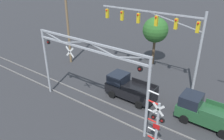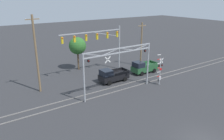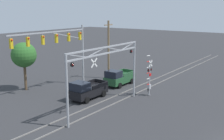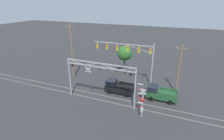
{
  "view_description": "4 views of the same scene",
  "coord_description": "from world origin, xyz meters",
  "px_view_note": "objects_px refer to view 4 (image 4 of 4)",
  "views": [
    {
      "loc": [
        10.69,
        1.78,
        11.42
      ],
      "look_at": [
        0.19,
        16.06,
        2.83
      ],
      "focal_mm": 35.0,
      "sensor_mm": 36.0,
      "label": 1
    },
    {
      "loc": [
        -16.42,
        -9.4,
        12.76
      ],
      "look_at": [
        -1.7,
        12.33,
        3.82
      ],
      "focal_mm": 35.0,
      "sensor_mm": 36.0,
      "label": 2
    },
    {
      "loc": [
        -21.09,
        -2.84,
        9.83
      ],
      "look_at": [
        -0.08,
        12.35,
        4.16
      ],
      "focal_mm": 45.0,
      "sensor_mm": 36.0,
      "label": 3
    },
    {
      "loc": [
        10.32,
        -7.6,
        14.51
      ],
      "look_at": [
        0.84,
        15.77,
        4.4
      ],
      "focal_mm": 28.0,
      "sensor_mm": 36.0,
      "label": 4
    }
  ],
  "objects_px": {
    "traffic_signal_span": "(134,54)",
    "pickup_truck_following": "(160,93)",
    "background_tree_beyond_span": "(125,53)",
    "crossing_gantry": "(100,74)",
    "crossing_signal_mast": "(142,104)",
    "utility_pole_right": "(179,69)",
    "utility_pole_left": "(72,51)",
    "pickup_truck_lead": "(118,87)"
  },
  "relations": [
    {
      "from": "crossing_gantry",
      "to": "crossing_signal_mast",
      "type": "xyz_separation_m",
      "value": [
        6.63,
        -1.23,
        -2.56
      ]
    },
    {
      "from": "traffic_signal_span",
      "to": "pickup_truck_lead",
      "type": "relative_size",
      "value": 2.39
    },
    {
      "from": "crossing_gantry",
      "to": "background_tree_beyond_span",
      "type": "distance_m",
      "value": 12.23
    },
    {
      "from": "crossing_gantry",
      "to": "pickup_truck_following",
      "type": "relative_size",
      "value": 2.33
    },
    {
      "from": "crossing_gantry",
      "to": "traffic_signal_span",
      "type": "bearing_deg",
      "value": 72.05
    },
    {
      "from": "utility_pole_left",
      "to": "utility_pole_right",
      "type": "distance_m",
      "value": 19.54
    },
    {
      "from": "crossing_signal_mast",
      "to": "pickup_truck_lead",
      "type": "xyz_separation_m",
      "value": [
        -5.13,
        4.98,
        -0.98
      ]
    },
    {
      "from": "utility_pole_left",
      "to": "utility_pole_right",
      "type": "bearing_deg",
      "value": 3.07
    },
    {
      "from": "pickup_truck_lead",
      "to": "crossing_signal_mast",
      "type": "bearing_deg",
      "value": -44.16
    },
    {
      "from": "crossing_signal_mast",
      "to": "background_tree_beyond_span",
      "type": "bearing_deg",
      "value": 116.95
    },
    {
      "from": "utility_pole_left",
      "to": "background_tree_beyond_span",
      "type": "xyz_separation_m",
      "value": [
        8.75,
        5.84,
        -1.07
      ]
    },
    {
      "from": "traffic_signal_span",
      "to": "utility_pole_right",
      "type": "height_order",
      "value": "utility_pole_right"
    },
    {
      "from": "traffic_signal_span",
      "to": "pickup_truck_lead",
      "type": "height_order",
      "value": "traffic_signal_span"
    },
    {
      "from": "pickup_truck_lead",
      "to": "pickup_truck_following",
      "type": "xyz_separation_m",
      "value": [
        6.78,
        0.42,
        -0.0
      ]
    },
    {
      "from": "crossing_signal_mast",
      "to": "traffic_signal_span",
      "type": "bearing_deg",
      "value": 112.22
    },
    {
      "from": "traffic_signal_span",
      "to": "background_tree_beyond_span",
      "type": "bearing_deg",
      "value": 127.11
    },
    {
      "from": "pickup_truck_following",
      "to": "utility_pole_left",
      "type": "relative_size",
      "value": 0.44
    },
    {
      "from": "traffic_signal_span",
      "to": "utility_pole_left",
      "type": "relative_size",
      "value": 1.06
    },
    {
      "from": "crossing_gantry",
      "to": "crossing_signal_mast",
      "type": "height_order",
      "value": "crossing_gantry"
    },
    {
      "from": "pickup_truck_following",
      "to": "crossing_signal_mast",
      "type": "bearing_deg",
      "value": -107.02
    },
    {
      "from": "crossing_gantry",
      "to": "utility_pole_right",
      "type": "xyz_separation_m",
      "value": [
        10.5,
        7.43,
        -0.28
      ]
    },
    {
      "from": "crossing_signal_mast",
      "to": "utility_pole_right",
      "type": "bearing_deg",
      "value": 65.92
    },
    {
      "from": "background_tree_beyond_span",
      "to": "crossing_gantry",
      "type": "bearing_deg",
      "value": -88.98
    },
    {
      "from": "crossing_gantry",
      "to": "utility_pole_left",
      "type": "bearing_deg",
      "value": 144.54
    },
    {
      "from": "background_tree_beyond_span",
      "to": "utility_pole_left",
      "type": "bearing_deg",
      "value": -146.29
    },
    {
      "from": "pickup_truck_lead",
      "to": "pickup_truck_following",
      "type": "relative_size",
      "value": 1.01
    },
    {
      "from": "traffic_signal_span",
      "to": "utility_pole_right",
      "type": "distance_m",
      "value": 7.97
    },
    {
      "from": "crossing_gantry",
      "to": "traffic_signal_span",
      "type": "relative_size",
      "value": 0.96
    },
    {
      "from": "crossing_gantry",
      "to": "pickup_truck_following",
      "type": "bearing_deg",
      "value": 26.71
    },
    {
      "from": "crossing_signal_mast",
      "to": "utility_pole_right",
      "type": "height_order",
      "value": "utility_pole_right"
    },
    {
      "from": "traffic_signal_span",
      "to": "utility_pole_left",
      "type": "bearing_deg",
      "value": -170.42
    },
    {
      "from": "crossing_signal_mast",
      "to": "pickup_truck_lead",
      "type": "distance_m",
      "value": 7.21
    },
    {
      "from": "crossing_signal_mast",
      "to": "crossing_gantry",
      "type": "bearing_deg",
      "value": 169.45
    },
    {
      "from": "traffic_signal_span",
      "to": "pickup_truck_following",
      "type": "xyz_separation_m",
      "value": [
        5.57,
        -4.19,
        -4.66
      ]
    },
    {
      "from": "utility_pole_left",
      "to": "utility_pole_right",
      "type": "xyz_separation_m",
      "value": [
        19.47,
        1.04,
        -1.17
      ]
    },
    {
      "from": "crossing_signal_mast",
      "to": "utility_pole_right",
      "type": "xyz_separation_m",
      "value": [
        3.87,
        8.67,
        2.28
      ]
    },
    {
      "from": "traffic_signal_span",
      "to": "pickup_truck_following",
      "type": "bearing_deg",
      "value": -36.96
    },
    {
      "from": "pickup_truck_lead",
      "to": "background_tree_beyond_span",
      "type": "distance_m",
      "value": 9.28
    },
    {
      "from": "traffic_signal_span",
      "to": "crossing_signal_mast",
      "type": "bearing_deg",
      "value": -67.78
    },
    {
      "from": "traffic_signal_span",
      "to": "pickup_truck_lead",
      "type": "xyz_separation_m",
      "value": [
        -1.21,
        -4.62,
        -4.66
      ]
    },
    {
      "from": "utility_pole_right",
      "to": "crossing_gantry",
      "type": "bearing_deg",
      "value": -144.71
    },
    {
      "from": "pickup_truck_lead",
      "to": "utility_pole_left",
      "type": "distance_m",
      "value": 11.67
    }
  ]
}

